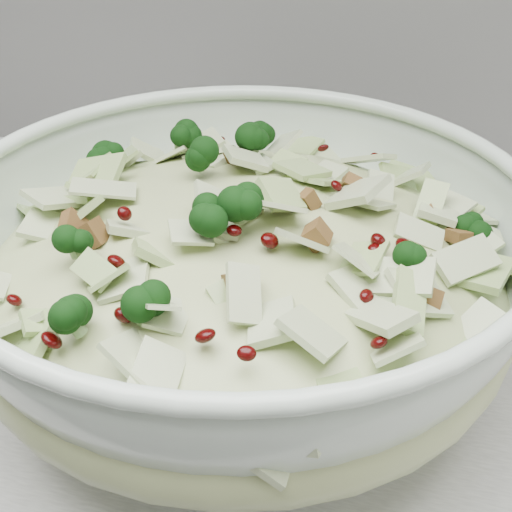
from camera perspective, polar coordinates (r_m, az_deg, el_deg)
The scene contains 2 objects.
mixing_bowl at distance 0.51m, azimuth -1.12°, elevation -2.23°, with size 0.42×0.42×0.16m.
salad at distance 0.50m, azimuth -1.15°, elevation 0.27°, with size 0.42×0.42×0.16m.
Camera 1 is at (0.70, 1.20, 1.28)m, focal length 50.00 mm.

